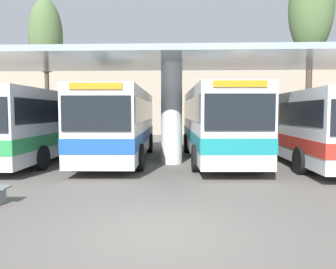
{
  "coord_description": "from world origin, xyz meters",
  "views": [
    {
      "loc": [
        0.46,
        -6.26,
        2.38
      ],
      "look_at": [
        0.0,
        4.77,
        1.6
      ],
      "focal_mm": 35.0,
      "sensor_mm": 36.0,
      "label": 1
    }
  ],
  "objects_px": {
    "transit_bus_far_right_bay": "(300,124)",
    "poplar_tree_behind_right": "(311,9)",
    "transit_bus_center_bay": "(120,122)",
    "parked_car_street": "(117,126)",
    "poplar_tree_behind_left": "(46,37)",
    "transit_bus_right_bay": "(216,121)",
    "transit_bus_left_bay": "(49,122)"
  },
  "relations": [
    {
      "from": "transit_bus_far_right_bay",
      "to": "poplar_tree_behind_right",
      "type": "xyz_separation_m",
      "value": [
        2.31,
        5.14,
        6.95
      ]
    },
    {
      "from": "transit_bus_center_bay",
      "to": "parked_car_street",
      "type": "distance_m",
      "value": 14.61
    },
    {
      "from": "poplar_tree_behind_right",
      "to": "transit_bus_far_right_bay",
      "type": "bearing_deg",
      "value": -114.21
    },
    {
      "from": "poplar_tree_behind_left",
      "to": "transit_bus_right_bay",
      "type": "bearing_deg",
      "value": -31.26
    },
    {
      "from": "transit_bus_center_bay",
      "to": "poplar_tree_behind_right",
      "type": "height_order",
      "value": "poplar_tree_behind_right"
    },
    {
      "from": "transit_bus_right_bay",
      "to": "transit_bus_left_bay",
      "type": "bearing_deg",
      "value": -7.17
    },
    {
      "from": "transit_bus_center_bay",
      "to": "poplar_tree_behind_left",
      "type": "height_order",
      "value": "poplar_tree_behind_left"
    },
    {
      "from": "transit_bus_right_bay",
      "to": "transit_bus_far_right_bay",
      "type": "relative_size",
      "value": 0.9
    },
    {
      "from": "transit_bus_right_bay",
      "to": "poplar_tree_behind_left",
      "type": "distance_m",
      "value": 14.24
    },
    {
      "from": "transit_bus_right_bay",
      "to": "transit_bus_center_bay",
      "type": "bearing_deg",
      "value": -2.14
    },
    {
      "from": "transit_bus_left_bay",
      "to": "poplar_tree_behind_left",
      "type": "bearing_deg",
      "value": -66.87
    },
    {
      "from": "transit_bus_center_bay",
      "to": "poplar_tree_behind_left",
      "type": "distance_m",
      "value": 10.97
    },
    {
      "from": "transit_bus_right_bay",
      "to": "poplar_tree_behind_left",
      "type": "xyz_separation_m",
      "value": [
        -11.19,
        6.79,
        5.62
      ]
    },
    {
      "from": "poplar_tree_behind_left",
      "to": "poplar_tree_behind_right",
      "type": "relative_size",
      "value": 0.86
    },
    {
      "from": "poplar_tree_behind_left",
      "to": "poplar_tree_behind_right",
      "type": "distance_m",
      "value": 17.64
    },
    {
      "from": "transit_bus_left_bay",
      "to": "parked_car_street",
      "type": "height_order",
      "value": "transit_bus_left_bay"
    },
    {
      "from": "transit_bus_far_right_bay",
      "to": "poplar_tree_behind_left",
      "type": "bearing_deg",
      "value": -24.05
    },
    {
      "from": "transit_bus_far_right_bay",
      "to": "poplar_tree_behind_left",
      "type": "distance_m",
      "value": 17.63
    },
    {
      "from": "transit_bus_far_right_bay",
      "to": "transit_bus_left_bay",
      "type": "bearing_deg",
      "value": -3.16
    },
    {
      "from": "transit_bus_left_bay",
      "to": "poplar_tree_behind_left",
      "type": "relative_size",
      "value": 1.22
    },
    {
      "from": "transit_bus_right_bay",
      "to": "poplar_tree_behind_right",
      "type": "distance_m",
      "value": 10.63
    },
    {
      "from": "transit_bus_far_right_bay",
      "to": "poplar_tree_behind_left",
      "type": "relative_size",
      "value": 1.14
    },
    {
      "from": "poplar_tree_behind_left",
      "to": "parked_car_street",
      "type": "relative_size",
      "value": 2.16
    },
    {
      "from": "transit_bus_far_right_bay",
      "to": "transit_bus_center_bay",
      "type": "bearing_deg",
      "value": 0.19
    },
    {
      "from": "parked_car_street",
      "to": "transit_bus_right_bay",
      "type": "bearing_deg",
      "value": -60.49
    },
    {
      "from": "transit_bus_right_bay",
      "to": "poplar_tree_behind_right",
      "type": "height_order",
      "value": "poplar_tree_behind_right"
    },
    {
      "from": "parked_car_street",
      "to": "poplar_tree_behind_left",
      "type": "bearing_deg",
      "value": -113.97
    },
    {
      "from": "transit_bus_center_bay",
      "to": "transit_bus_right_bay",
      "type": "bearing_deg",
      "value": 178.67
    },
    {
      "from": "transit_bus_center_bay",
      "to": "poplar_tree_behind_right",
      "type": "relative_size",
      "value": 0.88
    },
    {
      "from": "poplar_tree_behind_right",
      "to": "parked_car_street",
      "type": "distance_m",
      "value": 18.42
    },
    {
      "from": "transit_bus_far_right_bay",
      "to": "parked_car_street",
      "type": "bearing_deg",
      "value": -50.51
    },
    {
      "from": "transit_bus_left_bay",
      "to": "transit_bus_far_right_bay",
      "type": "bearing_deg",
      "value": 176.82
    }
  ]
}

